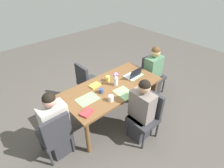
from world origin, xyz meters
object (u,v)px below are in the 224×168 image
dining_table (112,90)px  person_head_right_left_far (56,127)px  coffee_mug_near_left (108,79)px  book_red_cover (87,112)px  laptop_head_left_left_mid (133,75)px  flower_vase (116,80)px  chair_head_left_left_mid (151,73)px  person_head_left_left_mid (152,74)px  chair_far_left_near (146,114)px  chair_head_right_left_far (55,134)px  coffee_mug_near_right (101,91)px  coffee_mug_centre_left (111,98)px  book_blue_cover (95,85)px  chair_near_right_near (87,81)px  person_far_left_near (141,113)px

dining_table → person_head_right_left_far: bearing=0.9°
coffee_mug_near_left → book_red_cover: size_ratio=0.53×
laptop_head_left_left_mid → book_red_cover: bearing=10.2°
flower_vase → laptop_head_left_left_mid: 0.46m
chair_head_left_left_mid → laptop_head_left_left_mid: bearing=6.8°
person_head_left_left_mid → laptop_head_left_left_mid: (0.68, 0.01, 0.26)m
person_head_right_left_far → coffee_mug_near_left: size_ratio=11.25×
chair_far_left_near → chair_head_right_left_far: size_ratio=1.00×
person_head_right_left_far → coffee_mug_near_right: 0.94m
coffee_mug_centre_left → person_head_right_left_far: bearing=-17.5°
chair_head_left_left_mid → book_blue_cover: size_ratio=4.50×
dining_table → laptop_head_left_left_mid: (-0.54, 0.04, 0.13)m
chair_near_right_near → coffee_mug_centre_left: size_ratio=8.77×
chair_head_left_left_mid → laptop_head_left_left_mid: 0.80m
laptop_head_left_left_mid → coffee_mug_near_right: 0.81m
chair_near_right_near → person_far_left_near: bearing=93.2°
person_far_left_near → coffee_mug_centre_left: person_far_left_near is taller
flower_vase → book_blue_cover: flower_vase is taller
chair_far_left_near → chair_head_left_left_mid: (-1.15, -0.80, 0.00)m
chair_head_right_left_far → laptop_head_left_left_mid: bearing=-178.3°
laptop_head_left_left_mid → coffee_mug_near_right: laptop_head_left_left_mid is taller
dining_table → coffee_mug_centre_left: coffee_mug_centre_left is taller
coffee_mug_near_left → book_blue_cover: 0.29m
book_blue_cover → book_red_cover: bearing=38.2°
chair_near_right_near → coffee_mug_centre_left: bearing=76.7°
coffee_mug_near_right → flower_vase: bearing=180.0°
flower_vase → book_blue_cover: bearing=-37.1°
person_head_right_left_far → book_blue_cover: 1.00m
chair_head_left_left_mid → flower_vase: (1.20, 0.07, 0.37)m
chair_head_right_left_far → person_head_right_left_far: person_head_right_left_far is taller
coffee_mug_near_right → book_red_cover: bearing=27.6°
coffee_mug_centre_left → chair_head_right_left_far: bearing=-12.2°
dining_table → coffee_mug_centre_left: bearing=45.9°
coffee_mug_near_left → chair_head_right_left_far: bearing=12.2°
dining_table → chair_head_left_left_mid: chair_head_left_left_mid is taller
chair_near_right_near → laptop_head_left_left_mid: bearing=124.6°
book_blue_cover → coffee_mug_near_left: bearing=169.5°
coffee_mug_centre_left → book_red_cover: 0.47m
coffee_mug_centre_left → laptop_head_left_left_mid: bearing=-162.6°
coffee_mug_centre_left → chair_head_left_left_mid: bearing=-167.5°
chair_far_left_near → person_head_right_left_far: (1.30, -0.73, 0.03)m
chair_near_right_near → book_blue_cover: bearing=70.7°
person_head_right_left_far → book_red_cover: person_head_right_left_far is taller
dining_table → coffee_mug_near_left: size_ratio=17.56×
dining_table → book_red_cover: bearing=19.8°
person_head_right_left_far → person_head_left_left_mid: bearing=179.8°
book_blue_cover → dining_table: bearing=132.4°
chair_far_left_near → coffee_mug_near_left: 0.98m
chair_far_left_near → flower_vase: flower_vase is taller
chair_near_right_near → coffee_mug_centre_left: chair_near_right_near is taller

